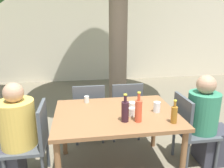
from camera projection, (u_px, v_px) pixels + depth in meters
name	position (u px, v px, depth m)	size (l,w,h in m)	color
cafe_building_wall	(91.00, 33.00, 6.33)	(10.00, 0.08, 2.80)	beige
dining_table_front	(116.00, 119.00, 2.48)	(1.37, 1.00, 0.75)	brown
patio_chair_0	(34.00, 139.00, 2.39)	(0.44, 0.44, 0.90)	#474C51
patio_chair_1	(190.00, 127.00, 2.66)	(0.44, 0.44, 0.90)	#474C51
patio_chair_2	(89.00, 109.00, 3.18)	(0.44, 0.44, 0.90)	#474C51
patio_chair_3	(126.00, 107.00, 3.26)	(0.44, 0.44, 0.90)	#474C51
person_seated_0	(11.00, 139.00, 2.35)	(0.59, 0.38, 1.15)	#383842
person_seated_1	(208.00, 125.00, 2.69)	(0.58, 0.37, 1.15)	#383842
soda_bottle_0	(138.00, 110.00, 2.21)	(0.07, 0.07, 0.32)	#DB4C2D
amber_bottle_1	(174.00, 114.00, 2.19)	(0.06, 0.06, 0.25)	#9E661E
wine_bottle_2	(125.00, 111.00, 2.22)	(0.08, 0.08, 0.29)	#331923
drinking_glass_0	(132.00, 107.00, 2.48)	(0.08, 0.08, 0.11)	silver
drinking_glass_1	(157.00, 107.00, 2.46)	(0.08, 0.08, 0.12)	white
drinking_glass_2	(87.00, 99.00, 2.75)	(0.06, 0.06, 0.08)	silver
drinking_glass_3	(131.00, 112.00, 2.36)	(0.07, 0.07, 0.09)	silver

